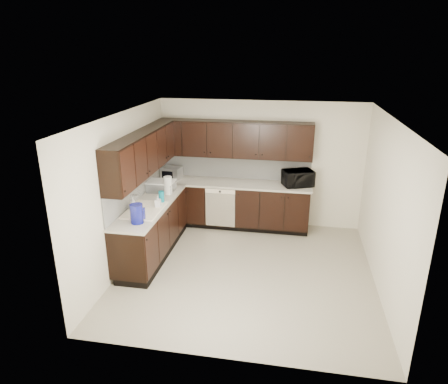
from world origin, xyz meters
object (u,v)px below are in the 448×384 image
object	(u,v)px
sink	(145,214)
storage_bin	(161,186)
microwave	(298,178)
blue_pitcher	(137,214)
toaster_oven	(172,173)

from	to	relation	value
sink	storage_bin	bearing A→B (deg)	92.08
microwave	blue_pitcher	size ratio (longest dim) A/B	1.86
toaster_oven	blue_pitcher	bearing A→B (deg)	-78.03
storage_bin	toaster_oven	bearing A→B (deg)	92.61
microwave	blue_pitcher	bearing A→B (deg)	-159.72
microwave	toaster_oven	distance (m)	2.50
sink	toaster_oven	world-z (taller)	sink
toaster_oven	storage_bin	xyz separation A→B (m)	(0.03, -0.75, -0.03)
toaster_oven	storage_bin	world-z (taller)	toaster_oven
sink	storage_bin	distance (m)	0.98
toaster_oven	blue_pitcher	world-z (taller)	blue_pitcher
sink	storage_bin	world-z (taller)	sink
sink	blue_pitcher	bearing A→B (deg)	-81.41
microwave	blue_pitcher	distance (m)	3.22
microwave	toaster_oven	xyz separation A→B (m)	(-2.50, -0.01, -0.03)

